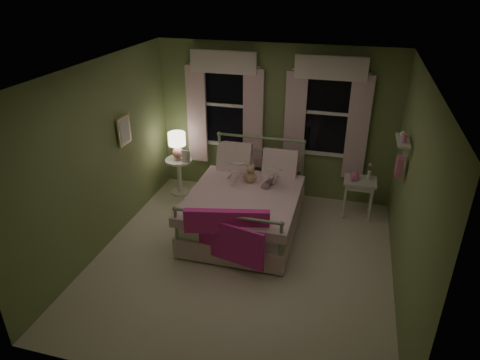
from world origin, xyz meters
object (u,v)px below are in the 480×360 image
(nightstand_left, at_px, (179,171))
(table_lamp, at_px, (177,143))
(child_left, at_px, (236,159))
(nightstand_right, at_px, (360,185))
(child_right, at_px, (271,165))
(bed, at_px, (245,207))
(teddy_bear, at_px, (250,175))

(nightstand_left, distance_m, table_lamp, 0.54)
(child_left, xyz_separation_m, nightstand_right, (1.92, 0.41, -0.41))
(child_left, relative_size, child_right, 1.13)
(bed, height_order, nightstand_right, bed)
(child_left, height_order, teddy_bear, child_left)
(child_left, height_order, child_right, child_left)
(nightstand_left, bearing_deg, table_lamp, -90.00)
(nightstand_left, xyz_separation_m, table_lamp, (0.00, -0.00, 0.54))
(child_left, xyz_separation_m, table_lamp, (-1.15, 0.40, -0.01))
(child_right, relative_size, nightstand_left, 1.07)
(table_lamp, bearing_deg, bed, -30.44)
(bed, bearing_deg, child_left, 122.39)
(bed, bearing_deg, child_right, 56.58)
(child_left, xyz_separation_m, nightstand_left, (-1.15, 0.40, -0.54))
(bed, height_order, teddy_bear, bed)
(child_left, distance_m, nightstand_right, 2.01)
(nightstand_left, bearing_deg, child_left, -19.37)
(bed, distance_m, child_left, 0.78)
(teddy_bear, relative_size, table_lamp, 0.66)
(teddy_bear, height_order, nightstand_right, teddy_bear)
(child_left, relative_size, table_lamp, 1.69)
(child_right, xyz_separation_m, nightstand_left, (-1.71, 0.40, -0.50))
(table_lamp, bearing_deg, teddy_bear, -21.48)
(bed, xyz_separation_m, teddy_bear, (0.01, 0.27, 0.42))
(bed, distance_m, nightstand_left, 1.65)
(bed, bearing_deg, nightstand_right, 27.14)
(bed, distance_m, child_right, 0.75)
(nightstand_left, relative_size, nightstand_right, 1.02)
(nightstand_left, bearing_deg, child_right, -13.31)
(child_right, height_order, table_lamp, child_right)
(teddy_bear, bearing_deg, child_right, 29.50)
(table_lamp, xyz_separation_m, nightstand_right, (3.07, 0.01, -0.40))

